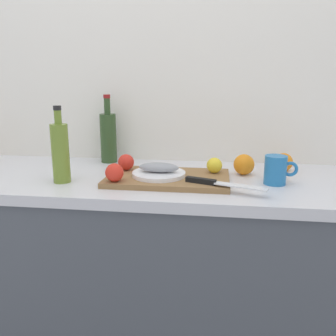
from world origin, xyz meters
The scene contains 14 objects.
back_wall centered at (0.00, 0.33, 1.25)m, with size 3.20×0.05×2.50m, color white.
kitchen_counter centered at (0.00, 0.00, 0.45)m, with size 2.00×0.60×0.90m.
cutting_board centered at (0.09, -0.05, 0.91)m, with size 0.46×0.28×0.02m, color olive.
white_plate centered at (0.05, -0.06, 0.93)m, with size 0.20×0.20×0.01m, color white.
fish_fillet centered at (0.05, -0.06, 0.95)m, with size 0.15×0.06×0.04m, color gray.
chef_knife centered at (0.27, -0.16, 0.93)m, with size 0.28×0.12×0.02m.
lemon_0 centered at (0.26, 0.01, 0.95)m, with size 0.06×0.06×0.06m, color yellow.
tomato_0 centered at (-0.09, -0.16, 0.95)m, with size 0.07×0.07×0.07m, color red.
tomato_1 centered at (-0.09, 0.01, 0.95)m, with size 0.06×0.06×0.06m, color red.
olive_oil_bottle centered at (-0.30, -0.12, 1.02)m, with size 0.06×0.06×0.28m.
wine_bottle centered at (-0.23, 0.23, 1.02)m, with size 0.07×0.07×0.31m.
coffee_mug_0 centered at (0.49, -0.04, 0.95)m, with size 0.12×0.08×0.11m.
orange_0 centered at (0.38, 0.08, 0.94)m, with size 0.08×0.08×0.08m, color orange.
orange_2 centered at (0.55, 0.16, 0.94)m, with size 0.08×0.08×0.08m, color orange.
Camera 1 is at (0.27, -1.37, 1.28)m, focal length 38.66 mm.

